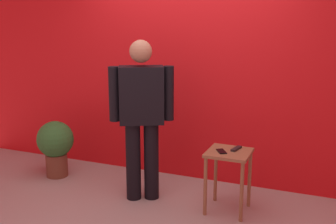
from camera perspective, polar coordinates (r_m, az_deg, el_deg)
name	(u,v)px	position (r m, az deg, el deg)	size (l,w,h in m)	color
ground_plane	(145,221)	(4.21, -3.09, -14.39)	(12.00, 12.00, 0.00)	#9E9991
back_wall_red	(191,53)	(4.94, 3.17, 7.91)	(5.97, 0.12, 2.99)	red
standing_person	(142,113)	(4.37, -3.57, -0.07)	(0.64, 0.41, 1.69)	black
side_table	(229,164)	(4.25, 8.15, -6.94)	(0.42, 0.42, 0.63)	olive
cell_phone	(221,151)	(4.18, 7.20, -5.27)	(0.07, 0.14, 0.01)	black
tv_remote	(236,149)	(4.26, 9.18, -4.89)	(0.04, 0.17, 0.02)	black
potted_plant	(56,144)	(5.30, -14.90, -4.18)	(0.44, 0.44, 0.69)	brown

